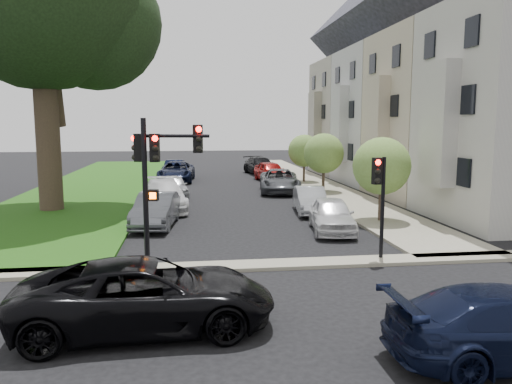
{
  "coord_description": "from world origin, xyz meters",
  "views": [
    {
      "loc": [
        -2.42,
        -13.26,
        4.56
      ],
      "look_at": [
        0.0,
        5.0,
        2.0
      ],
      "focal_mm": 35.0,
      "sensor_mm": 36.0,
      "label": 1
    }
  ],
  "objects": [
    {
      "name": "car_parked_0",
      "position": [
        3.46,
        6.79,
        0.72
      ],
      "size": [
        2.31,
        4.43,
        1.44
      ],
      "primitive_type": "imported",
      "rotation": [
        0.0,
        0.0,
        -0.15
      ],
      "color": "silver",
      "rests_on": "ground"
    },
    {
      "name": "small_tree_c",
      "position": [
        6.2,
        23.87,
        2.45
      ],
      "size": [
        2.46,
        2.46,
        3.69
      ],
      "color": "#2D231D",
      "rests_on": "ground"
    },
    {
      "name": "car_parked_6",
      "position": [
        -3.83,
        13.01,
        0.79
      ],
      "size": [
        2.81,
        5.68,
        1.59
      ],
      "primitive_type": "imported",
      "rotation": [
        0.0,
        0.0,
        0.11
      ],
      "color": "silver",
      "rests_on": "ground"
    },
    {
      "name": "car_parked_4",
      "position": [
        3.8,
        30.74,
        0.76
      ],
      "size": [
        2.89,
        5.51,
        1.53
      ],
      "primitive_type": "imported",
      "rotation": [
        0.0,
        0.0,
        0.15
      ],
      "color": "black",
      "rests_on": "ground"
    },
    {
      "name": "car_parked_8",
      "position": [
        -3.49,
        26.03,
        0.78
      ],
      "size": [
        2.97,
        5.77,
        1.56
      ],
      "primitive_type": "imported",
      "rotation": [
        0.0,
        0.0,
        -0.07
      ],
      "color": "black",
      "rests_on": "ground"
    },
    {
      "name": "house_c",
      "position": [
        12.45,
        23.0,
        6.93
      ],
      "size": [
        7.7,
        7.55,
        15.97
      ],
      "color": "silver",
      "rests_on": "ground"
    },
    {
      "name": "small_tree_b",
      "position": [
        6.2,
        18.26,
        2.59
      ],
      "size": [
        2.6,
        2.6,
        3.9
      ],
      "color": "#2D231D",
      "rests_on": "ground"
    },
    {
      "name": "car_parked_5",
      "position": [
        -3.95,
        8.84,
        0.74
      ],
      "size": [
        2.08,
        4.66,
        1.48
      ],
      "primitive_type": "imported",
      "rotation": [
        0.0,
        0.0,
        -0.12
      ],
      "color": "#3F4247",
      "rests_on": "ground"
    },
    {
      "name": "ground",
      "position": [
        0.0,
        0.0,
        0.0
      ],
      "size": [
        140.0,
        140.0,
        0.0
      ],
      "primitive_type": "plane",
      "color": "black",
      "rests_on": "ground"
    },
    {
      "name": "traffic_signal_main",
      "position": [
        -3.43,
        2.23,
        3.25
      ],
      "size": [
        2.31,
        0.63,
        4.71
      ],
      "color": "black",
      "rests_on": "ground"
    },
    {
      "name": "traffic_signal_secondary",
      "position": [
        3.71,
        2.19,
        2.42
      ],
      "size": [
        0.46,
        0.37,
        3.46
      ],
      "color": "black",
      "rests_on": "ground"
    },
    {
      "name": "car_cross_near",
      "position": [
        -3.42,
        -2.43,
        0.79
      ],
      "size": [
        5.77,
        2.88,
        1.57
      ],
      "primitive_type": "imported",
      "rotation": [
        0.0,
        0.0,
        1.62
      ],
      "color": "black",
      "rests_on": "ground"
    },
    {
      "name": "sidewalk_right",
      "position": [
        6.75,
        24.0,
        0.06
      ],
      "size": [
        3.5,
        44.0,
        0.12
      ],
      "primitive_type": "cube",
      "color": "gray",
      "rests_on": "ground"
    },
    {
      "name": "car_parked_1",
      "position": [
        3.6,
        11.19,
        0.67
      ],
      "size": [
        1.84,
        4.18,
        1.33
      ],
      "primitive_type": "imported",
      "rotation": [
        0.0,
        0.0,
        -0.11
      ],
      "color": "#999BA0",
      "rests_on": "ground"
    },
    {
      "name": "car_parked_3",
      "position": [
        3.84,
        25.22,
        0.78
      ],
      "size": [
        2.44,
        4.78,
        1.56
      ],
      "primitive_type": "imported",
      "rotation": [
        0.0,
        0.0,
        0.13
      ],
      "color": "maroon",
      "rests_on": "ground"
    },
    {
      "name": "house_b",
      "position": [
        12.45,
        15.5,
        6.93
      ],
      "size": [
        7.7,
        7.55,
        15.97
      ],
      "color": "tan",
      "rests_on": "ground"
    },
    {
      "name": "car_parked_7",
      "position": [
        -3.44,
        18.02,
        0.65
      ],
      "size": [
        2.03,
        4.0,
        1.3
      ],
      "primitive_type": "imported",
      "rotation": [
        0.0,
        0.0,
        0.13
      ],
      "color": "#999BA0",
      "rests_on": "ground"
    },
    {
      "name": "car_parked_2",
      "position": [
        3.43,
        18.94,
        0.76
      ],
      "size": [
        3.19,
        5.74,
        1.52
      ],
      "primitive_type": "imported",
      "rotation": [
        0.0,
        0.0,
        -0.13
      ],
      "color": "#3F4247",
      "rests_on": "ground"
    },
    {
      "name": "small_tree_a",
      "position": [
        6.2,
        8.35,
        2.61
      ],
      "size": [
        2.62,
        2.62,
        3.93
      ],
      "color": "#2D231D",
      "rests_on": "ground"
    },
    {
      "name": "sidewalk_cross",
      "position": [
        0.0,
        2.0,
        0.06
      ],
      "size": [
        60.0,
        1.0,
        0.12
      ],
      "primitive_type": "cube",
      "color": "gray",
      "rests_on": "ground"
    },
    {
      "name": "car_parked_9",
      "position": [
        -3.82,
        30.48,
        0.68
      ],
      "size": [
        2.04,
        4.29,
        1.36
      ],
      "primitive_type": "imported",
      "rotation": [
        0.0,
        0.0,
        -0.15
      ],
      "color": "black",
      "rests_on": "ground"
    },
    {
      "name": "grass_strip",
      "position": [
        -9.0,
        24.0,
        0.06
      ],
      "size": [
        8.0,
        44.0,
        0.12
      ],
      "primitive_type": "cube",
      "color": "#225214",
      "rests_on": "ground"
    },
    {
      "name": "house_d",
      "position": [
        12.45,
        30.5,
        6.93
      ],
      "size": [
        7.7,
        7.55,
        15.97
      ],
      "color": "gray",
      "rests_on": "ground"
    }
  ]
}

